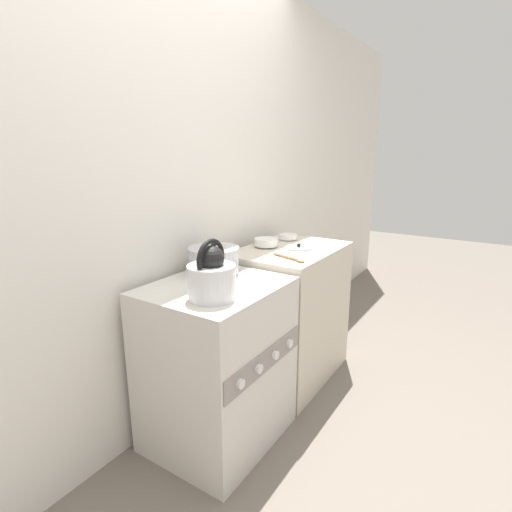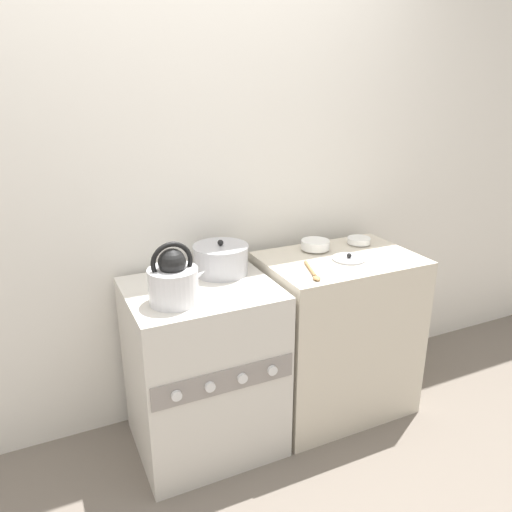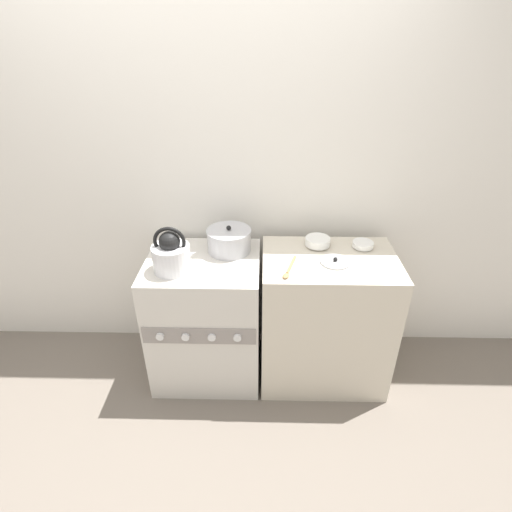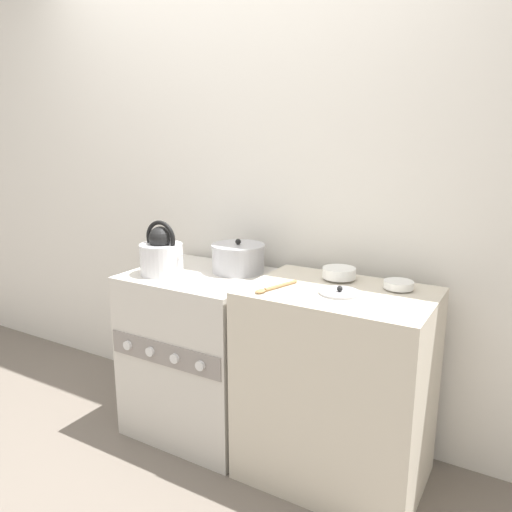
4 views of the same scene
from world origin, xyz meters
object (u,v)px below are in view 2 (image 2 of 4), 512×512
(stove, at_px, (204,368))
(enamel_bowl, at_px, (315,245))
(loose_pot_lid, at_px, (349,259))
(kettle, at_px, (174,280))
(small_ceramic_bowl, at_px, (359,240))
(cooking_pot, at_px, (221,259))

(stove, height_order, enamel_bowl, enamel_bowl)
(stove, height_order, loose_pot_lid, loose_pot_lid)
(kettle, height_order, enamel_bowl, kettle)
(kettle, height_order, small_ceramic_bowl, kettle)
(cooking_pot, bearing_deg, small_ceramic_bowl, -0.49)
(small_ceramic_bowl, relative_size, loose_pot_lid, 0.74)
(small_ceramic_bowl, bearing_deg, stove, -172.85)
(kettle, xyz_separation_m, loose_pot_lid, (0.90, 0.04, -0.06))
(stove, xyz_separation_m, enamel_bowl, (0.68, 0.13, 0.48))
(small_ceramic_bowl, height_order, loose_pot_lid, small_ceramic_bowl)
(stove, height_order, cooking_pot, cooking_pot)
(enamel_bowl, bearing_deg, small_ceramic_bowl, -2.53)
(loose_pot_lid, bearing_deg, kettle, -177.45)
(kettle, relative_size, enamel_bowl, 1.80)
(enamel_bowl, bearing_deg, cooking_pot, -179.46)
(loose_pot_lid, bearing_deg, stove, 175.40)
(kettle, distance_m, small_ceramic_bowl, 1.11)
(kettle, bearing_deg, stove, 34.46)
(stove, relative_size, small_ceramic_bowl, 6.79)
(small_ceramic_bowl, bearing_deg, enamel_bowl, 177.47)
(small_ceramic_bowl, bearing_deg, cooking_pot, 179.51)
(enamel_bowl, bearing_deg, kettle, -164.33)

